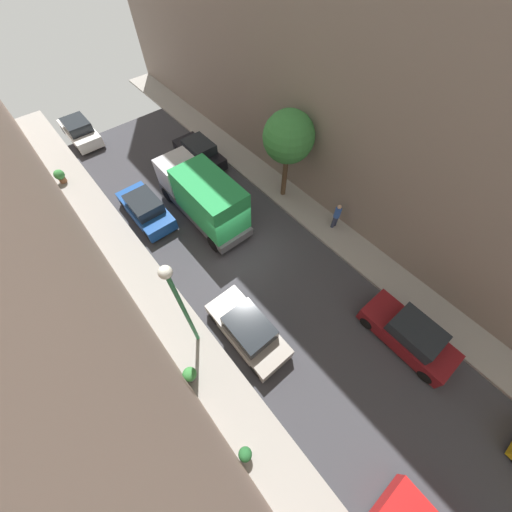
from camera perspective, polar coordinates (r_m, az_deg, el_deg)
ground at (r=16.46m, az=-2.76°, el=0.63°), size 32.00×32.00×0.00m
sidewalk_left at (r=15.49m, az=-17.61°, el=-9.04°), size 2.00×44.00×0.15m
sidewalk_right at (r=18.65m, az=9.51°, el=8.88°), size 2.00×44.00×0.15m
parked_car_left_1 at (r=13.62m, az=-1.55°, el=-14.18°), size 1.78×4.20×1.57m
parked_car_left_2 at (r=18.73m, az=-20.65°, el=8.55°), size 1.78×4.20×1.57m
parked_car_left_3 at (r=27.02m, az=-31.08°, el=20.11°), size 1.78×4.20×1.57m
parked_car_right_1 at (r=15.18m, az=27.66°, el=-13.37°), size 1.78×4.20×1.57m
parked_car_right_2 at (r=21.89m, az=-10.95°, el=19.15°), size 1.78×4.20×1.57m
delivery_truck at (r=17.03m, az=-10.31°, el=11.37°), size 2.26×6.60×3.38m
pedestrian at (r=17.36m, az=15.43°, el=7.65°), size 0.40×0.36×1.72m
street_tree_1 at (r=16.85m, az=6.35°, el=21.92°), size 2.79×2.79×5.45m
potted_plant_0 at (r=12.91m, az=-2.11°, el=-34.12°), size 0.50×0.50×0.83m
potted_plant_1 at (r=13.48m, az=-12.74°, el=-21.57°), size 0.59×0.59×0.83m
potted_plant_2 at (r=23.54m, az=-33.85°, el=12.85°), size 0.64×0.64×0.92m
lamp_post at (r=10.73m, az=-14.68°, el=-8.39°), size 0.44×0.44×6.14m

